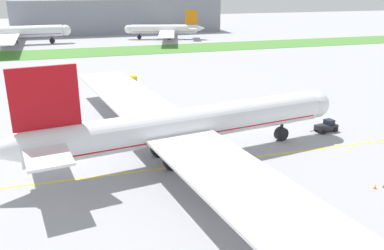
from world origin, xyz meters
TOP-DOWN VIEW (x-y plane):
  - ground_plane at (0.00, 0.00)m, footprint 600.00×600.00m
  - apron_taxi_line at (0.00, -3.19)m, footprint 280.00×0.36m
  - grass_median_strip at (0.00, 110.80)m, footprint 320.00×24.00m
  - airliner_foreground at (-1.19, -0.87)m, footprint 56.12×91.31m
  - pushback_tug at (27.87, 3.86)m, footprint 5.94×2.99m
  - ground_crew_wingwalker_port at (2.60, -17.15)m, footprint 0.50×0.52m
  - ground_crew_marshaller_front at (-1.64, 8.67)m, footprint 0.50×0.48m
  - traffic_cone_near_nose at (21.10, -17.46)m, footprint 0.36×0.36m
  - traffic_cone_port_wing at (22.47, -17.50)m, footprint 0.36×0.36m
  - service_truck_baggage_loader at (-2.47, 49.97)m, footprint 4.94×3.00m
  - parked_airliner_far_left at (-40.47, 141.26)m, footprint 50.01×79.24m
  - parked_airliner_far_centre at (29.13, 142.22)m, footprint 38.96×61.92m
  - terminal_building at (11.05, 174.78)m, footprint 110.43×20.00m

SIDE VIEW (x-z plane):
  - ground_plane at x=0.00m, z-range 0.00..0.00m
  - apron_taxi_line at x=0.00m, z-range 0.00..0.01m
  - grass_median_strip at x=0.00m, z-range 0.00..0.10m
  - traffic_cone_near_nose at x=21.10m, z-range -0.01..0.57m
  - traffic_cone_port_wing at x=22.47m, z-range -0.01..0.57m
  - pushback_tug at x=27.87m, z-range -0.10..2.11m
  - ground_crew_marshaller_front at x=-1.64m, z-range 0.18..1.88m
  - ground_crew_wingwalker_port at x=2.60m, z-range 0.19..1.95m
  - service_truck_baggage_loader at x=-2.47m, z-range 0.16..2.78m
  - parked_airliner_far_centre at x=29.13m, z-range -2.25..11.72m
  - airliner_foreground at x=-1.19m, z-range -2.61..13.67m
  - parked_airliner_far_left at x=-40.47m, z-range -2.65..13.84m
  - terminal_building at x=11.05m, z-range 0.00..18.00m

